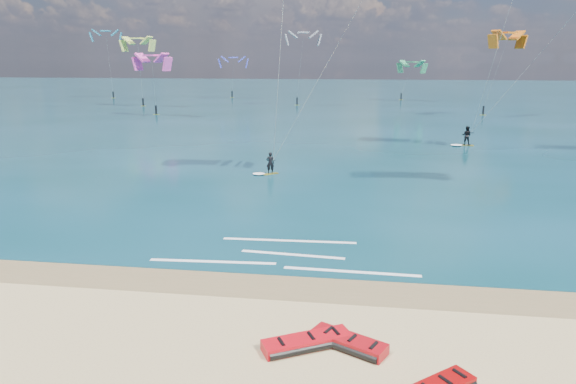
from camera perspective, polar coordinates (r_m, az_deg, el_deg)
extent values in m
plane|color=tan|center=(56.29, 2.04, 5.78)|extent=(320.00, 320.00, 0.00)
cube|color=brown|center=(21.05, -8.55, -9.88)|extent=(320.00, 2.40, 0.01)
cube|color=#0A373B|center=(119.77, 5.25, 10.46)|extent=(320.00, 200.00, 0.04)
cube|color=gold|center=(39.49, -1.97, 2.05)|extent=(1.21, 1.13, 0.06)
imported|color=black|center=(39.32, -1.99, 3.26)|extent=(0.65, 0.46, 1.67)
cylinder|color=black|center=(38.95, -1.65, 3.52)|extent=(0.41, 0.37, 0.04)
cube|color=gold|center=(55.62, 19.15, 4.95)|extent=(1.56, 0.61, 0.07)
imported|color=black|center=(55.47, 19.23, 5.95)|extent=(1.14, 1.03, 1.93)
cylinder|color=black|center=(55.17, 19.67, 6.22)|extent=(0.62, 0.10, 0.04)
cube|color=white|center=(23.46, 0.51, -6.96)|extent=(4.77, 0.58, 0.01)
cube|color=white|center=(21.84, 7.08, -8.78)|extent=(5.73, 0.38, 0.01)
cube|color=white|center=(25.17, 0.14, -5.42)|extent=(6.54, 0.48, 0.01)
cube|color=white|center=(22.93, -8.37, -7.65)|extent=(5.60, 0.54, 0.01)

